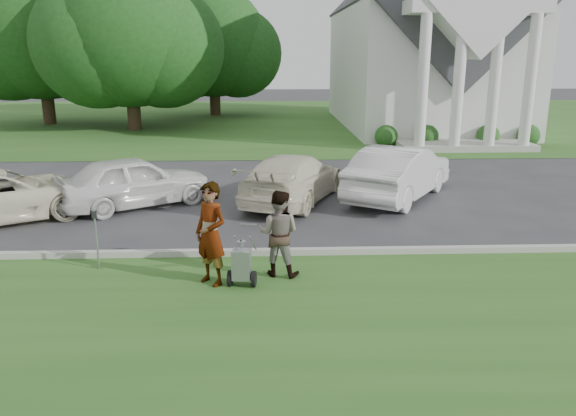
{
  "coord_description": "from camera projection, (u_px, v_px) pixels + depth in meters",
  "views": [
    {
      "loc": [
        -0.27,
        -11.2,
        4.35
      ],
      "look_at": [
        0.14,
        0.0,
        1.24
      ],
      "focal_mm": 35.0,
      "sensor_mm": 36.0,
      "label": 1
    }
  ],
  "objects": [
    {
      "name": "tree_far",
      "position": [
        40.0,
        30.0,
        34.0
      ],
      "size": [
        11.64,
        9.2,
        10.73
      ],
      "color": "#332316",
      "rests_on": "ground"
    },
    {
      "name": "tree_left",
      "position": [
        128.0,
        39.0,
        31.48
      ],
      "size": [
        10.63,
        8.4,
        9.71
      ],
      "color": "#332316",
      "rests_on": "ground"
    },
    {
      "name": "car_b",
      "position": [
        134.0,
        181.0,
        16.26
      ],
      "size": [
        4.68,
        3.9,
        1.51
      ],
      "primitive_type": "imported",
      "rotation": [
        0.0,
        0.0,
        2.14
      ],
      "color": "white",
      "rests_on": "ground"
    },
    {
      "name": "car_c",
      "position": [
        293.0,
        178.0,
        16.84
      ],
      "size": [
        3.76,
        5.36,
        1.44
      ],
      "primitive_type": "imported",
      "rotation": [
        0.0,
        0.0,
        2.75
      ],
      "color": "beige",
      "rests_on": "ground"
    },
    {
      "name": "grass_strip",
      "position": [
        286.0,
        331.0,
        9.06
      ],
      "size": [
        80.0,
        7.0,
        0.01
      ],
      "primitive_type": "cube",
      "color": "#2B571E",
      "rests_on": "ground"
    },
    {
      "name": "curb",
      "position": [
        281.0,
        252.0,
        12.46
      ],
      "size": [
        80.0,
        0.18,
        0.15
      ],
      "primitive_type": "cube",
      "color": "#9E9E93",
      "rests_on": "ground"
    },
    {
      "name": "parking_meter_near",
      "position": [
        96.0,
        232.0,
        11.46
      ],
      "size": [
        0.09,
        0.08,
        1.29
      ],
      "color": "gray",
      "rests_on": "ground"
    },
    {
      "name": "striping_cart",
      "position": [
        242.0,
        265.0,
        10.72
      ],
      "size": [
        0.57,
        1.11,
        0.99
      ],
      "rotation": [
        0.0,
        0.0,
        -0.13
      ],
      "color": "black",
      "rests_on": "ground"
    },
    {
      "name": "church",
      "position": [
        424.0,
        25.0,
        32.95
      ],
      "size": [
        9.19,
        19.0,
        24.1
      ],
      "color": "white",
      "rests_on": "ground"
    },
    {
      "name": "tree_back",
      "position": [
        213.0,
        47.0,
        39.43
      ],
      "size": [
        9.61,
        7.6,
        8.89
      ],
      "color": "#332316",
      "rests_on": "ground"
    },
    {
      "name": "church_lawn",
      "position": [
        271.0,
        119.0,
        37.96
      ],
      "size": [
        80.0,
        30.0,
        0.01
      ],
      "primitive_type": "cube",
      "color": "#2B571E",
      "rests_on": "ground"
    },
    {
      "name": "car_d",
      "position": [
        399.0,
        172.0,
        17.17
      ],
      "size": [
        4.18,
        5.11,
        1.64
      ],
      "primitive_type": "imported",
      "rotation": [
        0.0,
        0.0,
        2.56
      ],
      "color": "silver",
      "rests_on": "ground"
    },
    {
      "name": "ground",
      "position": [
        281.0,
        264.0,
        11.95
      ],
      "size": [
        120.0,
        120.0,
        0.0
      ],
      "primitive_type": "plane",
      "color": "#333335",
      "rests_on": "ground"
    },
    {
      "name": "person_left",
      "position": [
        211.0,
        235.0,
        10.68
      ],
      "size": [
        0.87,
        0.85,
        2.01
      ],
      "primitive_type": "imported",
      "rotation": [
        0.0,
        0.0,
        -0.72
      ],
      "color": "#999999",
      "rests_on": "ground"
    },
    {
      "name": "person_right",
      "position": [
        279.0,
        234.0,
        11.15
      ],
      "size": [
        1.0,
        0.87,
        1.75
      ],
      "primitive_type": "imported",
      "rotation": [
        0.0,
        0.0,
        2.87
      ],
      "color": "#999999",
      "rests_on": "ground"
    }
  ]
}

